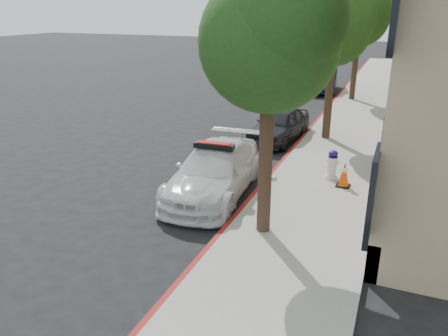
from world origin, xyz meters
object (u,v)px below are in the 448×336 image
police_car (215,171)px  parked_car_mid (279,124)px  parked_car_far (324,80)px  fire_hydrant (332,165)px  traffic_cone (344,174)px

police_car → parked_car_mid: size_ratio=1.27×
parked_car_far → fire_hydrant: parked_car_far is taller
parked_car_mid → traffic_cone: 5.12m
parked_car_mid → fire_hydrant: bearing=-48.4°
police_car → traffic_cone: 3.61m
fire_hydrant → traffic_cone: (0.41, -0.46, -0.06)m
parked_car_mid → traffic_cone: parked_car_mid is taller
parked_car_far → fire_hydrant: 15.00m
parked_car_far → fire_hydrant: size_ratio=4.81×
fire_hydrant → parked_car_far: bearing=120.6°
police_car → parked_car_mid: (0.26, 5.65, -0.03)m
police_car → fire_hydrant: (2.87, 1.97, -0.10)m
fire_hydrant → parked_car_mid: bearing=145.0°
parked_car_far → fire_hydrant: (2.87, -14.72, -0.11)m
police_car → traffic_cone: bearing=20.1°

